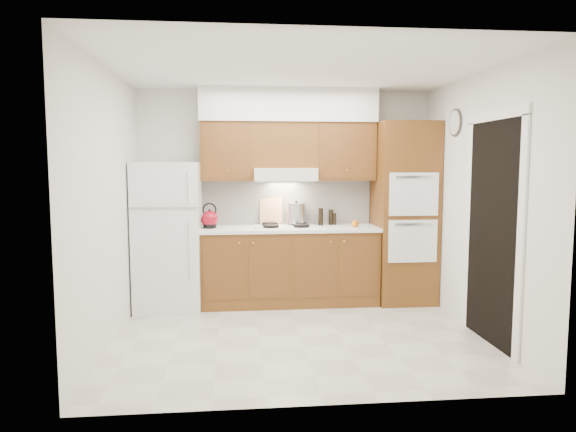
% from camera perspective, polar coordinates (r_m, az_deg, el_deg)
% --- Properties ---
extents(floor, '(3.60, 3.60, 0.00)m').
position_cam_1_polar(floor, '(5.24, 1.25, -13.10)').
color(floor, beige).
rests_on(floor, ground).
extents(ceiling, '(3.60, 3.60, 0.00)m').
position_cam_1_polar(ceiling, '(5.04, 1.31, 16.10)').
color(ceiling, white).
rests_on(ceiling, wall_back).
extents(wall_back, '(3.60, 0.02, 2.60)m').
position_cam_1_polar(wall_back, '(6.46, -0.33, 2.26)').
color(wall_back, silver).
rests_on(wall_back, floor).
extents(wall_left, '(0.02, 3.00, 2.60)m').
position_cam_1_polar(wall_left, '(5.08, -19.30, 0.98)').
color(wall_left, silver).
rests_on(wall_left, floor).
extents(wall_right, '(0.02, 3.00, 2.60)m').
position_cam_1_polar(wall_right, '(5.49, 20.27, 1.28)').
color(wall_right, silver).
rests_on(wall_right, floor).
extents(fridge, '(0.75, 0.72, 1.72)m').
position_cam_1_polar(fridge, '(6.17, -13.11, -2.16)').
color(fridge, white).
rests_on(fridge, floor).
extents(base_cabinets, '(2.11, 0.60, 0.90)m').
position_cam_1_polar(base_cabinets, '(6.28, 0.16, -5.67)').
color(base_cabinets, brown).
rests_on(base_cabinets, floor).
extents(countertop, '(2.13, 0.62, 0.04)m').
position_cam_1_polar(countertop, '(6.19, 0.17, -1.42)').
color(countertop, white).
rests_on(countertop, base_cabinets).
extents(backsplash, '(2.11, 0.03, 0.56)m').
position_cam_1_polar(backsplash, '(6.46, -0.09, 1.55)').
color(backsplash, white).
rests_on(backsplash, countertop).
extents(oven_cabinet, '(0.70, 0.65, 2.20)m').
position_cam_1_polar(oven_cabinet, '(6.46, 12.77, 0.33)').
color(oven_cabinet, brown).
rests_on(oven_cabinet, floor).
extents(upper_cab_left, '(0.63, 0.33, 0.70)m').
position_cam_1_polar(upper_cab_left, '(6.26, -6.77, 7.14)').
color(upper_cab_left, brown).
rests_on(upper_cab_left, wall_back).
extents(upper_cab_right, '(0.73, 0.33, 0.70)m').
position_cam_1_polar(upper_cab_right, '(6.40, 6.25, 7.12)').
color(upper_cab_right, brown).
rests_on(upper_cab_right, wall_back).
extents(range_hood, '(0.75, 0.45, 0.15)m').
position_cam_1_polar(range_hood, '(6.23, -0.37, 4.66)').
color(range_hood, silver).
rests_on(range_hood, wall_back).
extents(upper_cab_over_hood, '(0.75, 0.33, 0.55)m').
position_cam_1_polar(upper_cab_over_hood, '(6.29, -0.42, 7.86)').
color(upper_cab_over_hood, brown).
rests_on(upper_cab_over_hood, range_hood).
extents(soffit, '(2.13, 0.36, 0.40)m').
position_cam_1_polar(soffit, '(6.31, 0.05, 12.17)').
color(soffit, silver).
rests_on(soffit, wall_back).
extents(cooktop, '(0.74, 0.50, 0.01)m').
position_cam_1_polar(cooktop, '(6.21, -0.31, -1.17)').
color(cooktop, white).
rests_on(cooktop, countertop).
extents(doorway, '(0.02, 0.90, 2.10)m').
position_cam_1_polar(doorway, '(5.20, 21.73, -1.78)').
color(doorway, black).
rests_on(doorway, floor).
extents(wall_clock, '(0.02, 0.30, 0.30)m').
position_cam_1_polar(wall_clock, '(5.99, 18.10, 9.84)').
color(wall_clock, '#3F3833').
rests_on(wall_clock, wall_right).
extents(kettle, '(0.23, 0.23, 0.20)m').
position_cam_1_polar(kettle, '(6.15, -8.71, -0.33)').
color(kettle, maroon).
rests_on(kettle, countertop).
extents(cutting_board, '(0.28, 0.10, 0.37)m').
position_cam_1_polar(cutting_board, '(6.41, -1.90, 0.80)').
color(cutting_board, tan).
rests_on(cutting_board, countertop).
extents(stock_pot, '(0.29, 0.29, 0.24)m').
position_cam_1_polar(stock_pot, '(6.34, 0.91, 0.29)').
color(stock_pot, silver).
rests_on(stock_pot, cooktop).
extents(condiment_a, '(0.07, 0.07, 0.21)m').
position_cam_1_polar(condiment_a, '(6.38, 3.66, -0.08)').
color(condiment_a, black).
rests_on(condiment_a, countertop).
extents(condiment_b, '(0.08, 0.08, 0.19)m').
position_cam_1_polar(condiment_b, '(6.45, 4.79, -0.13)').
color(condiment_b, black).
rests_on(condiment_b, countertop).
extents(condiment_c, '(0.06, 0.06, 0.15)m').
position_cam_1_polar(condiment_c, '(6.46, 5.16, -0.32)').
color(condiment_c, black).
rests_on(condiment_c, countertop).
extents(orange_near, '(0.08, 0.08, 0.08)m').
position_cam_1_polar(orange_near, '(6.29, 7.50, -0.80)').
color(orange_near, '#DE5A0B').
rests_on(orange_near, countertop).
extents(orange_far, '(0.08, 0.08, 0.08)m').
position_cam_1_polar(orange_far, '(6.25, 7.38, -0.88)').
color(orange_far, orange).
rests_on(orange_far, countertop).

